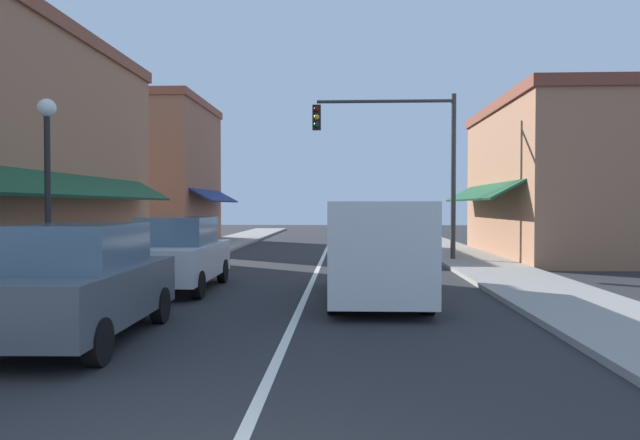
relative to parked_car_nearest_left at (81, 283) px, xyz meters
The scene contains 11 objects.
ground_plane 13.25m from the parked_car_nearest_left, 76.57° to the left, with size 80.00×80.00×0.00m, color #28282B.
sidewalk_left 13.11m from the parked_car_nearest_left, 100.70° to the left, with size 2.60×56.00×0.12m, color gray.
sidewalk_right 15.47m from the parked_car_nearest_left, 56.31° to the left, with size 2.60×56.00×0.12m, color gray.
lane_center_stripe 13.25m from the parked_car_nearest_left, 76.57° to the left, with size 0.14×52.00×0.01m, color silver.
storefront_right_block 19.25m from the parked_car_nearest_left, 50.99° to the left, with size 5.66×10.20×6.16m.
storefront_far_left 23.78m from the parked_car_nearest_left, 104.29° to the left, with size 5.50×8.20×7.75m.
parked_car_nearest_left is the anchor object (origin of this frame).
parked_car_second_left 5.31m from the parked_car_nearest_left, 90.68° to the left, with size 1.84×4.13×1.77m.
van_in_lane 6.12m from the parked_car_nearest_left, 40.90° to the left, with size 2.03×5.19×2.12m.
traffic_signal_mast_arm 14.43m from the parked_car_nearest_left, 64.08° to the left, with size 5.20×0.50×6.09m.
street_lamp_left_near 3.91m from the parked_car_nearest_left, 125.18° to the left, with size 0.36×0.36×4.16m.
Camera 1 is at (0.91, -3.32, 2.04)m, focal length 32.45 mm.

